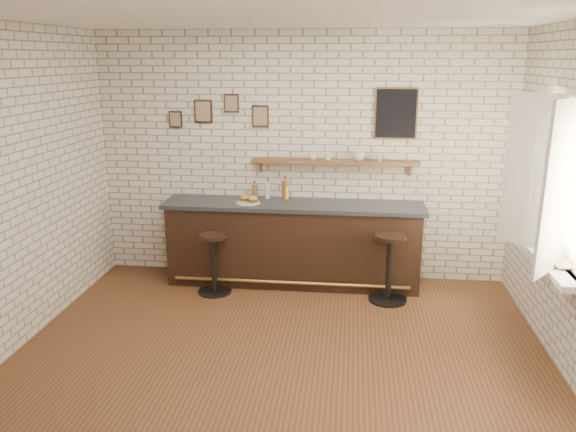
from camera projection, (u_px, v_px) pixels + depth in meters
name	position (u px, v px, depth m)	size (l,w,h in m)	color
ground	(282.00, 351.00, 5.32)	(5.00, 5.00, 0.00)	brown
bar_counter	(293.00, 243.00, 6.81)	(3.10, 0.65, 1.01)	black
sandwich_plate	(248.00, 203.00, 6.67)	(0.28, 0.28, 0.01)	white
ciabatta_sandwich	(249.00, 199.00, 6.66)	(0.25, 0.18, 0.08)	tan
potato_chips	(247.00, 202.00, 6.67)	(0.27, 0.18, 0.00)	#C98C47
bitters_bottle_brown	(255.00, 191.00, 6.90)	(0.06, 0.06, 0.21)	brown
bitters_bottle_white	(267.00, 191.00, 6.88)	(0.06, 0.06, 0.23)	silver
bitters_bottle_amber	(285.00, 189.00, 6.85)	(0.07, 0.07, 0.28)	brown
condiment_bottle_yellow	(286.00, 192.00, 6.86)	(0.06, 0.06, 0.19)	yellow
bar_stool_left	(214.00, 262.00, 6.54)	(0.40, 0.40, 0.72)	black
bar_stool_right	(389.00, 266.00, 6.31)	(0.44, 0.44, 0.78)	black
wall_shelf	(334.00, 162.00, 6.69)	(2.00, 0.18, 0.18)	brown
shelf_cup_a	(313.00, 156.00, 6.70)	(0.11, 0.11, 0.09)	white
shelf_cup_b	(328.00, 156.00, 6.68)	(0.10, 0.10, 0.09)	white
shelf_cup_c	(359.00, 156.00, 6.63)	(0.14, 0.14, 0.11)	white
shelf_cup_d	(380.00, 158.00, 6.61)	(0.09, 0.09, 0.08)	white
back_wall_decor	(321.00, 113.00, 6.63)	(2.96, 0.02, 0.56)	black
window_sill	(547.00, 261.00, 5.10)	(0.20, 1.35, 0.06)	white
casement_window	(553.00, 180.00, 4.90)	(0.40, 1.30, 1.56)	white
book_lower	(552.00, 264.00, 4.91)	(0.15, 0.21, 0.02)	tan
book_upper	(554.00, 263.00, 4.88)	(0.17, 0.23, 0.02)	tan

